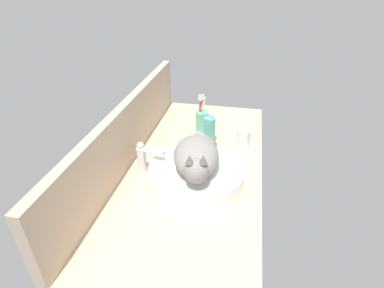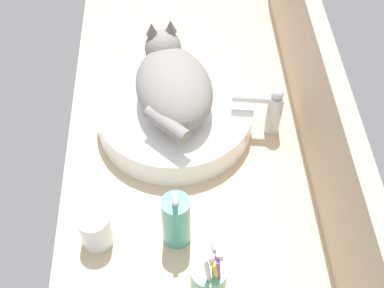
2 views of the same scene
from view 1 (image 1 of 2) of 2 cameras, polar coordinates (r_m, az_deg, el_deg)
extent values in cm
cube|color=#D1B28E|center=(129.20, -0.03, -4.68)|extent=(127.85, 58.62, 4.00)
cube|color=tan|center=(128.70, -12.14, 2.24)|extent=(127.85, 3.60, 25.88)
cylinder|color=white|center=(116.55, 0.76, -5.87)|extent=(36.83, 36.83, 6.80)
ellipsoid|color=gray|center=(111.46, 0.79, -2.20)|extent=(27.71, 21.33, 11.00)
sphere|color=gray|center=(100.82, 0.81, -5.16)|extent=(8.80, 8.80, 8.80)
cone|color=#635F5B|center=(96.95, 2.13, -2.93)|extent=(2.80, 2.80, 3.20)
cone|color=#635F5B|center=(96.92, -0.47, -2.91)|extent=(2.80, 2.80, 3.20)
cylinder|color=gray|center=(120.34, 2.60, 0.75)|extent=(10.04, 10.04, 3.20)
cylinder|color=silver|center=(123.06, -9.54, -2.95)|extent=(3.60, 3.60, 11.00)
cylinder|color=silver|center=(118.39, -7.58, -1.42)|extent=(3.47, 10.20, 2.20)
sphere|color=silver|center=(119.52, -9.81, -0.27)|extent=(2.80, 2.80, 2.80)
cylinder|color=teal|center=(140.68, 3.30, 2.57)|extent=(5.58, 5.58, 13.13)
cylinder|color=silver|center=(137.10, 3.40, 5.50)|extent=(1.20, 1.20, 2.80)
cylinder|color=silver|center=(137.59, 3.49, 6.24)|extent=(2.20, 1.00, 1.00)
cylinder|color=#5BB28E|center=(152.97, 1.93, 4.40)|extent=(6.59, 6.59, 10.03)
cylinder|color=white|center=(152.82, 2.03, 5.98)|extent=(0.98, 2.87, 16.99)
cube|color=white|center=(149.45, 2.09, 8.94)|extent=(1.21, 1.07, 2.48)
cylinder|color=yellow|center=(152.48, 1.48, 5.93)|extent=(3.71, 3.03, 16.89)
cube|color=white|center=(149.11, 1.53, 8.90)|extent=(1.60, 1.09, 2.65)
cylinder|color=#D13838|center=(151.18, 1.63, 5.70)|extent=(3.62, 1.74, 16.95)
cube|color=white|center=(147.78, 1.68, 8.69)|extent=(1.58, 0.92, 2.60)
cylinder|color=purple|center=(152.55, 1.40, 5.95)|extent=(2.75, 2.17, 17.02)
cube|color=white|center=(149.18, 1.45, 8.91)|extent=(1.46, 0.98, 2.57)
cylinder|color=white|center=(140.73, 9.76, 1.07)|extent=(6.41, 6.41, 8.49)
cylinder|color=silver|center=(141.59, 9.70, 0.45)|extent=(5.64, 5.64, 4.98)
camera|label=2|loc=(1.80, 7.43, 38.28)|focal=50.00mm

